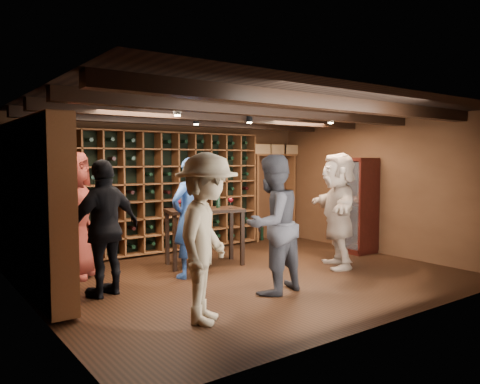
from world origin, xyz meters
TOP-DOWN VIEW (x-y plane):
  - ground at (0.00, 0.00)m, footprint 6.00×6.00m
  - room_shell at (0.00, 0.05)m, footprint 6.00×6.00m
  - wine_rack_back at (-0.52, 2.33)m, footprint 4.65×0.30m
  - wine_rack_left at (-2.83, 0.82)m, footprint 0.30×2.65m
  - crate_shelf at (2.41, 2.32)m, footprint 1.20×0.32m
  - display_cabinet at (2.71, 0.20)m, footprint 0.55×0.50m
  - man_blue_shirt at (-0.76, 0.47)m, footprint 0.74×0.59m
  - man_grey_suit at (-0.31, -0.89)m, footprint 1.00×0.85m
  - guest_red_floral at (-2.16, 1.43)m, footprint 1.03×1.09m
  - guest_woman_black at (-2.11, 0.27)m, footprint 1.11×0.73m
  - guest_khaki at (-1.58, -1.33)m, footprint 1.32×1.31m
  - guest_beige at (1.52, -0.37)m, footprint 1.40×1.75m
  - tasting_table at (-0.16, 1.02)m, footprint 1.36×0.91m

SIDE VIEW (x-z plane):
  - ground at x=0.00m, z-range 0.00..0.00m
  - tasting_table at x=-0.16m, z-range 0.21..1.43m
  - display_cabinet at x=2.71m, z-range -0.02..1.73m
  - guest_woman_black at x=-2.11m, z-range 0.00..1.76m
  - man_blue_shirt at x=-0.76m, z-range 0.00..1.78m
  - man_grey_suit at x=-0.31m, z-range 0.00..1.81m
  - guest_khaki at x=-1.58m, z-range 0.00..1.83m
  - guest_beige at x=1.52m, z-range 0.00..1.86m
  - guest_red_floral at x=-2.16m, z-range 0.00..1.87m
  - wine_rack_back at x=-0.52m, z-range 0.05..2.25m
  - wine_rack_left at x=-2.83m, z-range 0.05..2.25m
  - crate_shelf at x=2.41m, z-range 0.54..2.60m
  - room_shell at x=0.00m, z-range -0.58..5.42m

